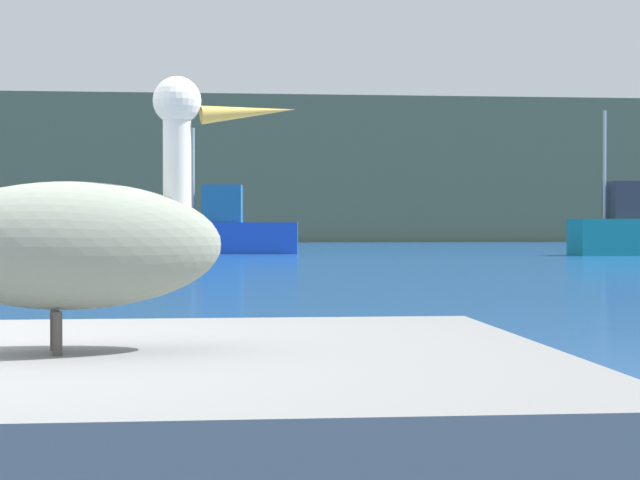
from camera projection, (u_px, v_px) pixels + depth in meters
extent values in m
cube|color=#5B664C|center=(195.00, 172.00, 75.94)|extent=(140.00, 10.84, 9.69)
cube|color=gray|center=(72.00, 474.00, 3.39)|extent=(3.06, 2.43, 0.76)
ellipsoid|color=gray|center=(71.00, 246.00, 3.38)|extent=(1.00, 0.58, 0.40)
cylinder|color=white|center=(177.00, 171.00, 3.47)|extent=(0.09, 0.09, 0.35)
sphere|color=white|center=(177.00, 101.00, 3.46)|extent=(0.15, 0.15, 0.15)
cone|color=gold|center=(249.00, 112.00, 3.53)|extent=(0.32, 0.12, 0.09)
cylinder|color=#4C4742|center=(55.00, 329.00, 3.44)|extent=(0.03, 0.03, 0.13)
cylinder|color=#4C4742|center=(57.00, 334.00, 3.30)|extent=(0.03, 0.03, 0.13)
cube|color=#2D333D|center=(630.00, 200.00, 40.84)|extent=(1.79, 1.34, 1.41)
cylinder|color=#B2B2B2|center=(604.00, 165.00, 40.65)|extent=(0.12, 0.12, 4.05)
cube|color=blue|center=(232.00, 238.00, 43.28)|extent=(5.31, 1.92, 1.24)
cube|color=#1E6099|center=(222.00, 204.00, 43.26)|extent=(1.65, 1.24, 1.49)
cylinder|color=#B2B2B2|center=(193.00, 175.00, 43.24)|extent=(0.12, 0.12, 3.76)
cylinder|color=#3F382D|center=(170.00, 214.00, 43.26)|extent=(0.10, 0.10, 0.70)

